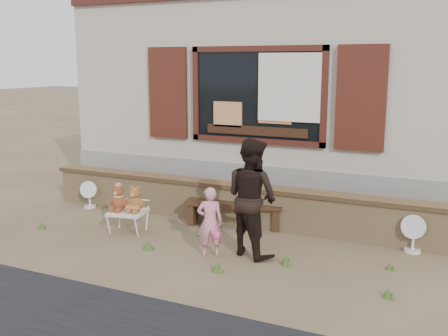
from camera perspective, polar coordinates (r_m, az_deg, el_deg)
The scene contains 12 objects.
ground at distance 7.90m, azimuth -1.87°, elevation -7.91°, with size 80.00×80.00×0.00m, color brown.
shopfront at distance 11.65m, azimuth 8.23°, elevation 8.25°, with size 8.04×5.13×4.00m.
brick_wall at distance 8.66m, azimuth 1.13°, elevation -3.80°, with size 7.10×0.36×0.67m.
bench at distance 8.47m, azimuth 1.11°, elevation -4.48°, with size 1.62×0.66×0.41m.
folding_chair at distance 8.35m, azimuth -10.44°, elevation -4.83°, with size 0.63×0.58×0.34m.
teddy_bear_left at distance 8.35m, azimuth -11.37°, elevation -3.12°, with size 0.31×0.27×0.43m, color brown, non-canonical shape.
teddy_bear_right at distance 8.23m, azimuth -9.61°, elevation -3.30°, with size 0.31×0.27×0.42m, color brown, non-canonical shape.
child at distance 7.17m, azimuth -1.54°, elevation -5.86°, with size 0.35×0.23×0.97m, color pink.
adult at distance 7.14m, azimuth 3.04°, elevation -3.19°, with size 0.79×0.62×1.63m, color black.
fan_left at distance 9.89m, azimuth -14.44°, elevation -2.78°, with size 0.32×0.21×0.50m.
fan_right at distance 7.82m, azimuth 19.94°, elevation -6.70°, with size 0.35×0.23×0.55m.
grass_tufts at distance 7.35m, azimuth -1.41°, elevation -8.89°, with size 5.55×1.35×0.15m.
Camera 1 is at (3.40, -6.64, 2.61)m, focal length 42.00 mm.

